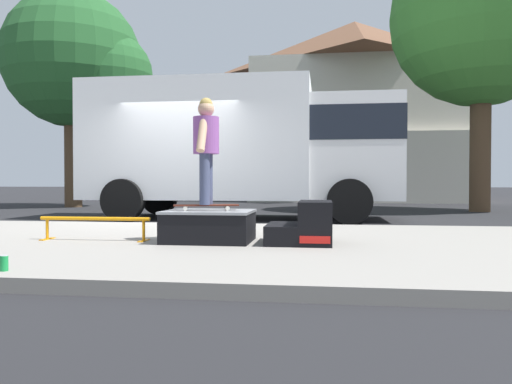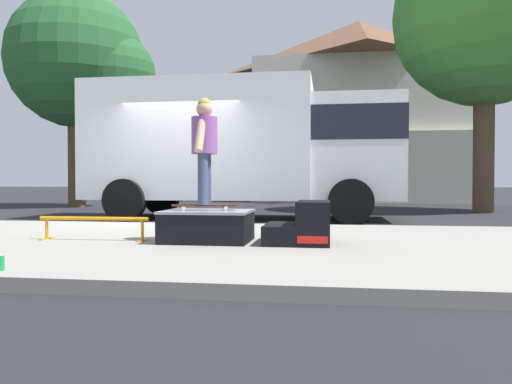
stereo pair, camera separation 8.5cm
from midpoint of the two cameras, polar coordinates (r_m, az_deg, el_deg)
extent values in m
plane|color=black|center=(9.43, -10.25, -3.93)|extent=(140.00, 140.00, 0.00)
cube|color=gray|center=(6.67, -18.52, -5.58)|extent=(50.00, 5.00, 0.12)
cube|color=black|center=(5.99, -5.20, -3.91)|extent=(1.02, 0.81, 0.37)
cube|color=gray|center=(5.97, -5.20, -2.26)|extent=(1.04, 0.83, 0.03)
cube|color=black|center=(5.85, 3.34, -4.77)|extent=(0.38, 0.82, 0.22)
cube|color=black|center=(5.82, 7.05, -3.47)|extent=(0.38, 0.82, 0.49)
cube|color=red|center=(5.42, 6.95, -5.49)|extent=(0.33, 0.01, 0.08)
cylinder|color=orange|center=(6.41, -17.79, -2.91)|extent=(1.41, 0.04, 0.04)
cylinder|color=orange|center=(6.72, -22.59, -3.90)|extent=(0.04, 0.04, 0.27)
cube|color=orange|center=(6.73, -22.58, -4.98)|extent=(0.06, 0.28, 0.01)
cylinder|color=orange|center=(6.17, -12.56, -4.28)|extent=(0.04, 0.04, 0.27)
cube|color=orange|center=(6.19, -12.55, -5.45)|extent=(0.06, 0.28, 0.01)
cube|color=#4C1E14|center=(6.02, -5.53, -1.52)|extent=(0.81, 0.40, 0.02)
cylinder|color=silver|center=(6.12, -3.22, -1.79)|extent=(0.06, 0.04, 0.05)
cylinder|color=silver|center=(5.94, -3.10, -1.88)|extent=(0.06, 0.04, 0.05)
cylinder|color=silver|center=(6.11, -7.90, -1.80)|extent=(0.06, 0.04, 0.05)
cylinder|color=silver|center=(5.93, -7.92, -1.89)|extent=(0.06, 0.04, 0.05)
cylinder|color=#3F4766|center=(6.09, -5.36, 1.47)|extent=(0.12, 0.12, 0.61)
cylinder|color=#3F4766|center=(5.93, -5.72, 1.47)|extent=(0.12, 0.12, 0.61)
cylinder|color=#8C4C99|center=(6.04, -5.55, 6.48)|extent=(0.31, 0.31, 0.44)
cylinder|color=tan|center=(6.22, -5.11, 6.21)|extent=(0.10, 0.27, 0.42)
cylinder|color=tan|center=(5.85, -6.01, 6.53)|extent=(0.10, 0.27, 0.42)
sphere|color=tan|center=(6.07, -5.55, 9.48)|extent=(0.20, 0.20, 0.20)
sphere|color=tan|center=(6.08, -5.55, 9.98)|extent=(0.16, 0.16, 0.16)
cylinder|color=#198C3F|center=(4.53, -26.86, -7.29)|extent=(0.07, 0.07, 0.12)
cylinder|color=silver|center=(4.52, -26.87, -6.50)|extent=(0.06, 0.06, 0.00)
cube|color=white|center=(11.49, -5.92, 5.73)|extent=(5.00, 2.35, 2.60)
cube|color=white|center=(11.15, 11.60, 4.82)|extent=(1.90, 2.16, 2.20)
cube|color=black|center=(11.19, 11.61, 7.30)|extent=(1.92, 2.19, 0.70)
cylinder|color=black|center=(12.30, 10.55, -0.64)|extent=(0.90, 0.28, 0.90)
cylinder|color=black|center=(9.95, 11.08, -1.07)|extent=(0.90, 0.28, 0.90)
cylinder|color=black|center=(12.99, -10.61, -0.55)|extent=(0.90, 0.28, 0.90)
cylinder|color=black|center=(10.79, -14.66, -0.92)|extent=(0.90, 0.28, 0.90)
cylinder|color=brown|center=(15.25, 24.85, 5.12)|extent=(0.56, 0.56, 3.83)
sphere|color=#387A2D|center=(15.90, 24.97, 17.94)|extent=(4.99, 4.99, 4.99)
cylinder|color=brown|center=(17.56, -19.79, 3.97)|extent=(0.56, 0.56, 3.43)
sphere|color=#235628|center=(17.99, -19.86, 14.09)|extent=(4.46, 4.46, 4.46)
sphere|color=#235628|center=(17.34, -16.19, 12.72)|extent=(2.90, 2.90, 2.90)
cube|color=beige|center=(24.05, 11.74, 6.32)|extent=(9.00, 7.50, 6.00)
cube|color=#B2ADA3|center=(19.97, 12.41, 2.77)|extent=(9.00, 0.50, 2.80)
pyramid|color=brown|center=(24.78, 11.78, 16.03)|extent=(9.54, 7.95, 2.40)
camera|label=1|loc=(0.04, -89.69, 0.01)|focal=34.80mm
camera|label=2|loc=(0.04, 90.31, -0.01)|focal=34.80mm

